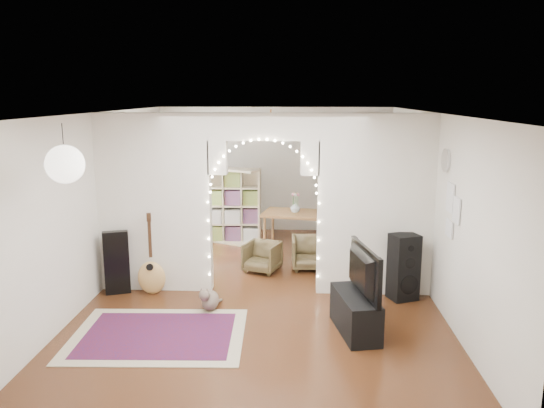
{
  "coord_description": "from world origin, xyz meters",
  "views": [
    {
      "loc": [
        0.51,
        -7.73,
        2.95
      ],
      "look_at": [
        0.11,
        0.3,
        1.29
      ],
      "focal_mm": 35.0,
      "sensor_mm": 36.0,
      "label": 1
    }
  ],
  "objects_px": {
    "floor_speaker": "(404,267)",
    "dining_chair_left": "(262,257)",
    "dining_chair_right": "(310,253)",
    "dining_table": "(295,216)",
    "acoustic_guitar": "(151,264)",
    "media_console": "(355,313)",
    "bookcase": "(224,205)"
  },
  "relations": [
    {
      "from": "bookcase",
      "to": "dining_chair_right",
      "type": "bearing_deg",
      "value": -19.2
    },
    {
      "from": "bookcase",
      "to": "dining_chair_left",
      "type": "height_order",
      "value": "bookcase"
    },
    {
      "from": "dining_table",
      "to": "floor_speaker",
      "type": "bearing_deg",
      "value": -45.05
    },
    {
      "from": "floor_speaker",
      "to": "bookcase",
      "type": "bearing_deg",
      "value": 114.11
    },
    {
      "from": "floor_speaker",
      "to": "dining_chair_left",
      "type": "xyz_separation_m",
      "value": [
        -2.15,
        1.14,
        -0.23
      ]
    },
    {
      "from": "floor_speaker",
      "to": "dining_chair_left",
      "type": "bearing_deg",
      "value": 130.51
    },
    {
      "from": "media_console",
      "to": "dining_chair_left",
      "type": "relative_size",
      "value": 1.79
    },
    {
      "from": "dining_chair_right",
      "to": "bookcase",
      "type": "bearing_deg",
      "value": 133.34
    },
    {
      "from": "dining_table",
      "to": "dining_chair_right",
      "type": "height_order",
      "value": "dining_table"
    },
    {
      "from": "dining_chair_right",
      "to": "dining_table",
      "type": "bearing_deg",
      "value": 101.09
    },
    {
      "from": "media_console",
      "to": "bookcase",
      "type": "relative_size",
      "value": 0.66
    },
    {
      "from": "floor_speaker",
      "to": "dining_chair_right",
      "type": "xyz_separation_m",
      "value": [
        -1.34,
        1.31,
        -0.21
      ]
    },
    {
      "from": "floor_speaker",
      "to": "dining_chair_left",
      "type": "height_order",
      "value": "floor_speaker"
    },
    {
      "from": "floor_speaker",
      "to": "dining_chair_left",
      "type": "distance_m",
      "value": 2.45
    },
    {
      "from": "bookcase",
      "to": "media_console",
      "type": "bearing_deg",
      "value": -36.73
    },
    {
      "from": "media_console",
      "to": "acoustic_guitar",
      "type": "bearing_deg",
      "value": 146.83
    },
    {
      "from": "acoustic_guitar",
      "to": "floor_speaker",
      "type": "bearing_deg",
      "value": -12.08
    },
    {
      "from": "floor_speaker",
      "to": "dining_table",
      "type": "xyz_separation_m",
      "value": [
        -1.61,
        2.4,
        0.19
      ]
    },
    {
      "from": "media_console",
      "to": "dining_chair_left",
      "type": "distance_m",
      "value": 2.67
    },
    {
      "from": "dining_table",
      "to": "dining_chair_left",
      "type": "relative_size",
      "value": 2.38
    },
    {
      "from": "dining_table",
      "to": "dining_chair_right",
      "type": "bearing_deg",
      "value": -65.13
    },
    {
      "from": "acoustic_guitar",
      "to": "dining_table",
      "type": "height_order",
      "value": "acoustic_guitar"
    },
    {
      "from": "floor_speaker",
      "to": "dining_chair_right",
      "type": "bearing_deg",
      "value": 113.91
    },
    {
      "from": "media_console",
      "to": "dining_table",
      "type": "height_order",
      "value": "dining_table"
    },
    {
      "from": "bookcase",
      "to": "dining_table",
      "type": "xyz_separation_m",
      "value": [
        1.45,
        -0.57,
        -0.08
      ]
    },
    {
      "from": "acoustic_guitar",
      "to": "media_console",
      "type": "height_order",
      "value": "acoustic_guitar"
    },
    {
      "from": "bookcase",
      "to": "dining_table",
      "type": "relative_size",
      "value": 1.14
    },
    {
      "from": "acoustic_guitar",
      "to": "dining_chair_left",
      "type": "height_order",
      "value": "acoustic_guitar"
    },
    {
      "from": "floor_speaker",
      "to": "dining_table",
      "type": "distance_m",
      "value": 2.9
    },
    {
      "from": "dining_chair_left",
      "to": "dining_chair_right",
      "type": "height_order",
      "value": "dining_chair_right"
    },
    {
      "from": "floor_speaker",
      "to": "media_console",
      "type": "relative_size",
      "value": 0.98
    },
    {
      "from": "dining_table",
      "to": "dining_chair_right",
      "type": "distance_m",
      "value": 1.19
    }
  ]
}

